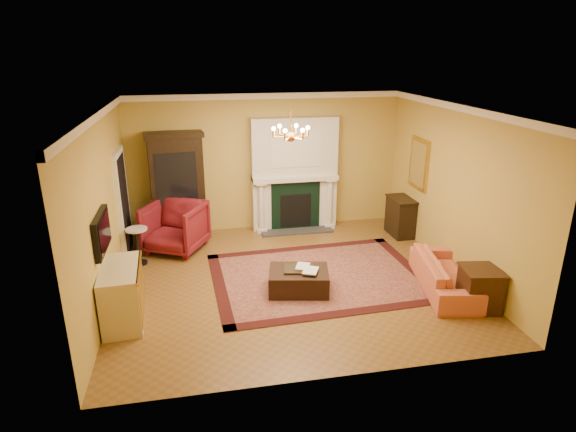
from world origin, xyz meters
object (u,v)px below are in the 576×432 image
object	(u,v)px
pedestal_table	(138,244)
commode	(122,294)
wingback_armchair	(175,225)
leather_ottoman	(299,280)
console_table	(400,217)
end_table	(480,290)
china_cabinet	(178,188)
coral_sofa	(445,269)

from	to	relation	value
pedestal_table	commode	distance (m)	2.02
commode	wingback_armchair	bearing A→B (deg)	71.42
leather_ottoman	wingback_armchair	bearing A→B (deg)	144.73
console_table	end_table	bearing A→B (deg)	-92.29
end_table	leather_ottoman	world-z (taller)	end_table
commode	leather_ottoman	size ratio (longest dim) A/B	1.18
china_cabinet	commode	xyz separation A→B (m)	(-0.79, -3.33, -0.65)
wingback_armchair	leather_ottoman	size ratio (longest dim) A/B	1.10
commode	leather_ottoman	bearing A→B (deg)	4.63
pedestal_table	coral_sofa	size ratio (longest dim) A/B	0.38
coral_sofa	leather_ottoman	distance (m)	2.49
pedestal_table	end_table	size ratio (longest dim) A/B	1.12
end_table	console_table	bearing A→B (deg)	88.93
china_cabinet	wingback_armchair	size ratio (longest dim) A/B	2.00
end_table	console_table	distance (m)	3.21
coral_sofa	end_table	distance (m)	0.73
wingback_armchair	pedestal_table	distance (m)	0.88
console_table	leather_ottoman	size ratio (longest dim) A/B	0.82
pedestal_table	end_table	distance (m)	6.07
commode	leather_ottoman	xyz separation A→B (m)	(2.78, 0.38, -0.23)
china_cabinet	leather_ottoman	distance (m)	3.67
wingback_armchair	pedestal_table	bearing A→B (deg)	-114.02
coral_sofa	end_table	world-z (taller)	coral_sofa
china_cabinet	coral_sofa	xyz separation A→B (m)	(4.44, -3.34, -0.72)
coral_sofa	console_table	bearing A→B (deg)	4.93
pedestal_table	leather_ottoman	distance (m)	3.21
china_cabinet	coral_sofa	size ratio (longest dim) A/B	1.14
wingback_armchair	pedestal_table	size ratio (longest dim) A/B	1.51
wingback_armchair	console_table	distance (m)	4.80
console_table	leather_ottoman	world-z (taller)	console_table
china_cabinet	console_table	distance (m)	4.85
end_table	console_table	xyz separation A→B (m)	(0.06, 3.20, 0.08)
wingback_armchair	console_table	size ratio (longest dim) A/B	1.35
china_cabinet	pedestal_table	distance (m)	1.65
china_cabinet	wingback_armchair	world-z (taller)	china_cabinet
coral_sofa	console_table	distance (m)	2.53
coral_sofa	commode	bearing A→B (deg)	101.20
china_cabinet	coral_sofa	world-z (taller)	china_cabinet
wingback_armchair	commode	world-z (taller)	wingback_armchair
pedestal_table	commode	size ratio (longest dim) A/B	0.62
coral_sofa	end_table	size ratio (longest dim) A/B	2.96
wingback_armchair	leather_ottoman	xyz separation A→B (m)	(2.07, -2.19, -0.34)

